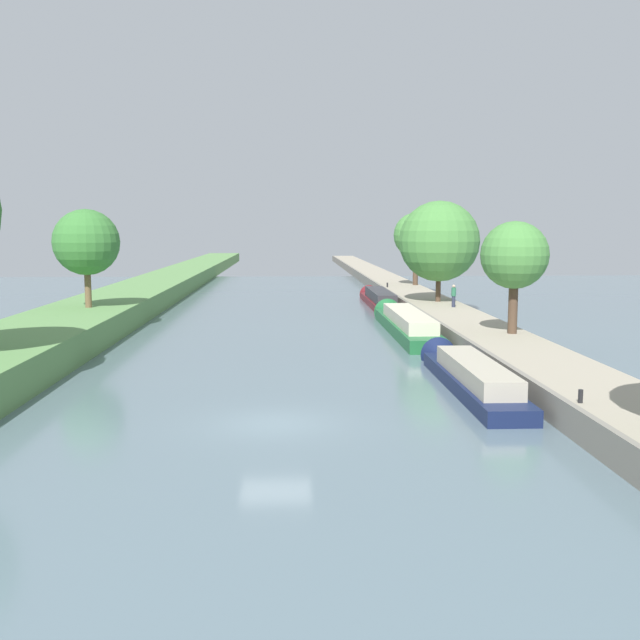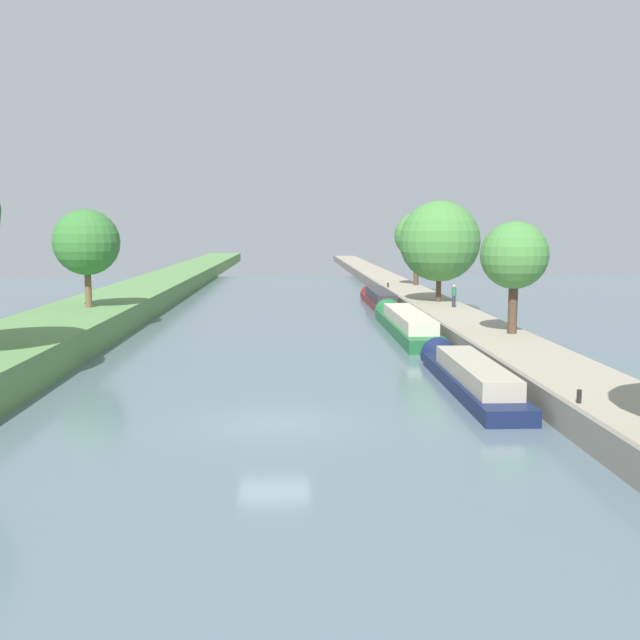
% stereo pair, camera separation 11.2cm
% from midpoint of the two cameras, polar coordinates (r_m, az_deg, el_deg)
% --- Properties ---
extents(ground_plane, '(160.00, 160.00, 0.00)m').
position_cam_midpoint_polar(ground_plane, '(26.25, -3.44, -7.98)').
color(ground_plane, slate).
extents(right_towpath, '(4.06, 260.00, 1.05)m').
position_cam_midpoint_polar(right_towpath, '(28.47, 21.43, -6.18)').
color(right_towpath, '#9E937F').
rests_on(right_towpath, ground_plane).
extents(stone_quay, '(0.25, 260.00, 1.10)m').
position_cam_midpoint_polar(stone_quay, '(27.68, 17.31, -6.33)').
color(stone_quay, gray).
rests_on(stone_quay, ground_plane).
extents(narrowboat_navy, '(1.94, 13.15, 1.97)m').
position_cam_midpoint_polar(narrowboat_navy, '(32.54, 11.42, -4.16)').
color(narrowboat_navy, '#141E42').
rests_on(narrowboat_navy, ground_plane).
extents(narrowboat_green, '(2.18, 17.26, 2.19)m').
position_cam_midpoint_polar(narrowboat_green, '(48.90, 6.62, -0.22)').
color(narrowboat_green, '#1E6033').
rests_on(narrowboat_green, ground_plane).
extents(narrowboat_maroon, '(1.95, 15.48, 2.06)m').
position_cam_midpoint_polar(narrowboat_maroon, '(65.87, 4.60, 1.64)').
color(narrowboat_maroon, maroon).
rests_on(narrowboat_maroon, ground_plane).
extents(tree_rightbank_midnear, '(3.70, 3.70, 6.17)m').
position_cam_midpoint_polar(tree_rightbank_midnear, '(41.75, 14.86, 4.81)').
color(tree_rightbank_midnear, '#4C3828').
rests_on(tree_rightbank_midnear, right_towpath).
extents(tree_rightbank_midfar, '(6.33, 6.33, 7.92)m').
position_cam_midpoint_polar(tree_rightbank_midfar, '(58.98, 9.27, 6.02)').
color(tree_rightbank_midfar, '#4C3828').
rests_on(tree_rightbank_midfar, right_towpath).
extents(tree_rightbank_far, '(4.57, 4.57, 7.35)m').
position_cam_midpoint_polar(tree_rightbank_far, '(75.97, 7.52, 6.48)').
color(tree_rightbank_far, '#4C3828').
rests_on(tree_rightbank_far, right_towpath).
extents(tree_leftbank_downstream, '(4.30, 4.30, 6.43)m').
position_cam_midpoint_polar(tree_leftbank_downstream, '(50.66, -17.53, 5.73)').
color(tree_leftbank_downstream, brown).
rests_on(tree_leftbank_downstream, left_grassy_bank).
extents(person_walking, '(0.34, 0.34, 1.66)m').
position_cam_midpoint_polar(person_walking, '(55.12, 10.36, 1.88)').
color(person_walking, '#282D42').
rests_on(person_walking, right_towpath).
extents(mooring_bollard_near, '(0.16, 0.16, 0.45)m').
position_cam_midpoint_polar(mooring_bollard_near, '(26.13, 19.49, -5.58)').
color(mooring_bollard_near, black).
rests_on(mooring_bollard_near, right_towpath).
extents(mooring_bollard_far, '(0.16, 0.16, 0.45)m').
position_cam_midpoint_polar(mooring_bollard_far, '(72.99, 5.32, 2.71)').
color(mooring_bollard_far, black).
rests_on(mooring_bollard_far, right_towpath).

